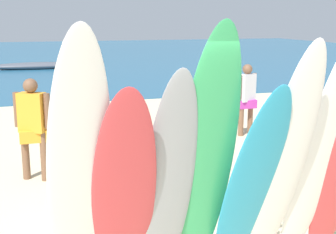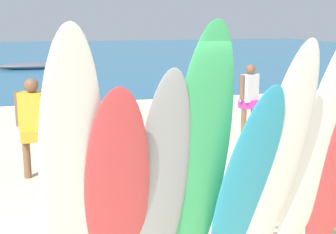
{
  "view_description": "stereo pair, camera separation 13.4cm",
  "coord_description": "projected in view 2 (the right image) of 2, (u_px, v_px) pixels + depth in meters",
  "views": [
    {
      "loc": [
        -2.08,
        -4.43,
        2.68
      ],
      "look_at": [
        0.0,
        2.41,
        1.11
      ],
      "focal_mm": 48.53,
      "sensor_mm": 36.0,
      "label": 1
    },
    {
      "loc": [
        -1.95,
        -4.47,
        2.68
      ],
      "look_at": [
        0.0,
        2.41,
        1.11
      ],
      "focal_mm": 48.53,
      "sensor_mm": 36.0,
      "label": 2
    }
  ],
  "objects": [
    {
      "name": "distant_boat",
      "position": [
        44.0,
        66.0,
        24.26
      ],
      "size": [
        4.94,
        1.1,
        0.39
      ],
      "color": "#4C515B",
      "rests_on": "ground"
    },
    {
      "name": "surfboard_red_1",
      "position": [
        117.0,
        200.0,
        4.03
      ],
      "size": [
        0.63,
        0.99,
        2.19
      ],
      "primitive_type": "ellipsoid",
      "rotation": [
        0.39,
        0.0,
        -0.06
      ],
      "color": "#D13D42",
      "rests_on": "ground"
    },
    {
      "name": "beachgoer_midbeach",
      "position": [
        34.0,
        122.0,
        7.52
      ],
      "size": [
        0.58,
        0.41,
        1.72
      ],
      "rotation": [
        0.0,
        0.0,
        2.62
      ],
      "color": "brown",
      "rests_on": "ground"
    },
    {
      "name": "ground",
      "position": [
        90.0,
        85.0,
        18.45
      ],
      "size": [
        60.0,
        60.0,
        0.0
      ],
      "primitive_type": "plane",
      "color": "beige"
    },
    {
      "name": "beachgoer_strolling",
      "position": [
        249.0,
        95.0,
        10.41
      ],
      "size": [
        0.58,
        0.36,
        1.65
      ],
      "rotation": [
        0.0,
        0.0,
        3.56
      ],
      "color": "brown",
      "rests_on": "ground"
    },
    {
      "name": "surfboard_teal_4",
      "position": [
        244.0,
        190.0,
        4.29
      ],
      "size": [
        0.59,
        1.01,
        2.17
      ],
      "primitive_type": "ellipsoid",
      "rotation": [
        0.4,
        0.0,
        0.08
      ],
      "color": "#289EC6",
      "rests_on": "ground"
    },
    {
      "name": "surfboard_white_5",
      "position": [
        276.0,
        170.0,
        4.29
      ],
      "size": [
        0.51,
        1.09,
        2.54
      ],
      "primitive_type": "ellipsoid",
      "rotation": [
        0.38,
        0.0,
        -0.05
      ],
      "color": "white",
      "rests_on": "ground"
    },
    {
      "name": "surfboard_rack",
      "position": [
        226.0,
        202.0,
        5.16
      ],
      "size": [
        3.91,
        0.07,
        0.78
      ],
      "color": "brown",
      "rests_on": "ground"
    },
    {
      "name": "surfboard_grey_2",
      "position": [
        161.0,
        189.0,
        4.14
      ],
      "size": [
        0.52,
        0.83,
        2.31
      ],
      "primitive_type": "ellipsoid",
      "rotation": [
        0.32,
        0.0,
        0.04
      ],
      "color": "#999EA3",
      "rests_on": "ground"
    },
    {
      "name": "ocean_water",
      "position": [
        66.0,
        55.0,
        33.63
      ],
      "size": [
        60.0,
        40.0,
        0.02
      ],
      "primitive_type": "cube",
      "color": "#235B7F",
      "rests_on": "ground"
    },
    {
      "name": "surfboard_white_6",
      "position": [
        314.0,
        159.0,
        4.44
      ],
      "size": [
        0.52,
        0.98,
        2.64
      ],
      "primitive_type": "ellipsoid",
      "rotation": [
        0.33,
        0.0,
        0.04
      ],
      "color": "white",
      "rests_on": "ground"
    },
    {
      "name": "surfboard_white_0",
      "position": [
        72.0,
        180.0,
        3.83
      ],
      "size": [
        0.56,
        1.04,
        2.67
      ],
      "primitive_type": "ellipsoid",
      "rotation": [
        0.35,
        0.0,
        0.02
      ],
      "color": "white",
      "rests_on": "ground"
    },
    {
      "name": "surfboard_green_3",
      "position": [
        198.0,
        167.0,
        4.16
      ],
      "size": [
        0.58,
        0.98,
        2.68
      ],
      "primitive_type": "ellipsoid",
      "rotation": [
        0.33,
        0.0,
        -0.03
      ],
      "color": "#38B266",
      "rests_on": "ground"
    }
  ]
}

